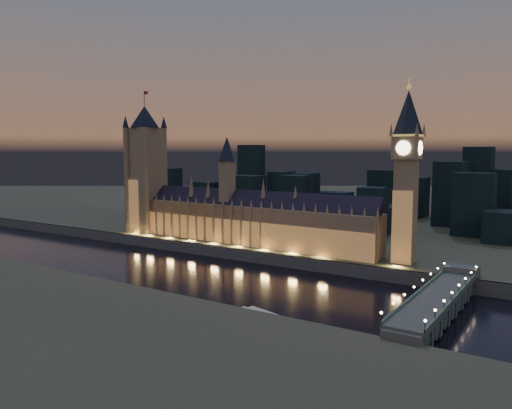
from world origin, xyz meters
The scene contains 9 objects.
ground_plane centered at (0.00, 0.00, 0.00)m, with size 2000.00×2000.00×0.00m, color black.
north_bank centered at (0.00, 520.00, 4.00)m, with size 2000.00×960.00×8.00m, color #413F39.
embankment_wall centered at (0.00, 41.00, 4.00)m, with size 2000.00×2.50×8.00m, color #465754.
palace_of_westminster centered at (-6.29, 61.75, 26.37)m, with size 202.00×27.68×78.00m.
victoria_tower centered at (-110.00, 61.92, 65.83)m, with size 31.68×31.68×116.74m.
elizabeth_tower centered at (108.00, 61.92, 69.08)m, with size 18.00×18.00×109.51m.
westminster_bridge centered at (144.49, -3.46, 5.99)m, with size 17.03×113.00×15.90m.
river_boat centered at (84.49, -58.00, 1.56)m, with size 48.75×23.13×4.50m.
city_backdrop centered at (31.28, 245.08, 30.67)m, with size 479.98×215.63×76.05m.
Camera 1 is at (196.51, -236.39, 74.39)m, focal length 35.00 mm.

